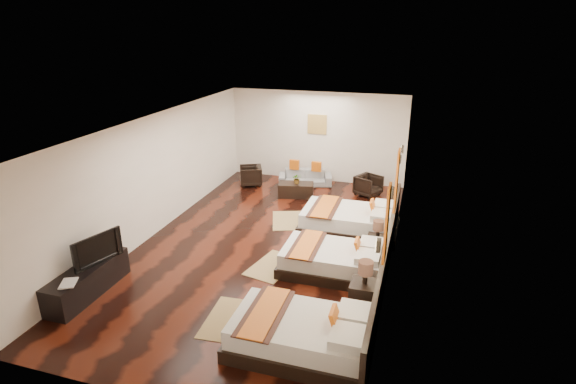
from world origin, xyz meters
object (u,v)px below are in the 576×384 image
(bed_mid, at_px, (334,260))
(book, at_px, (61,284))
(tv, at_px, (95,248))
(figurine, at_px, (108,243))
(nightstand_a, at_px, (364,293))
(nightstand_b, at_px, (377,244))
(coffee_table, at_px, (296,190))
(armchair_left, at_px, (251,176))
(sofa, at_px, (305,177))
(bed_near, at_px, (303,334))
(bed_far, at_px, (350,220))
(table_plant, at_px, (297,179))
(tv_console, at_px, (88,281))
(armchair_right, at_px, (368,185))

(bed_mid, bearing_deg, book, -147.25)
(tv, distance_m, figurine, 0.45)
(nightstand_a, bearing_deg, nightstand_b, 90.00)
(nightstand_a, distance_m, coffee_table, 5.65)
(coffee_table, bearing_deg, figurine, -113.47)
(nightstand_a, bearing_deg, armchair_left, 127.59)
(figurine, distance_m, sofa, 6.75)
(bed_near, relative_size, nightstand_b, 2.58)
(bed_far, bearing_deg, coffee_table, 134.81)
(tv, xyz_separation_m, figurine, (-0.05, 0.43, -0.12))
(sofa, relative_size, armchair_left, 2.42)
(nightstand_b, relative_size, book, 2.45)
(armchair_left, bearing_deg, book, -29.33)
(table_plant, bearing_deg, figurine, -113.78)
(tv_console, relative_size, coffee_table, 1.80)
(book, bearing_deg, figurine, 90.00)
(bed_far, bearing_deg, bed_near, -90.02)
(armchair_left, bearing_deg, bed_mid, 14.65)
(armchair_left, distance_m, coffee_table, 1.70)
(book, bearing_deg, sofa, 73.25)
(nightstand_b, height_order, table_plant, nightstand_b)
(bed_far, xyz_separation_m, tv_console, (-4.20, -4.04, -0.02))
(nightstand_a, xyz_separation_m, armchair_right, (-0.66, 5.69, -0.04))
(figurine, xyz_separation_m, coffee_table, (2.29, 5.28, -0.52))
(bed_mid, relative_size, figurine, 6.10)
(bed_far, xyz_separation_m, nightstand_a, (0.75, -3.07, 0.04))
(nightstand_b, xyz_separation_m, tv_console, (-4.95, -2.98, -0.02))
(armchair_left, height_order, armchair_right, armchair_left)
(nightstand_b, relative_size, coffee_table, 0.84)
(armchair_left, bearing_deg, tv, -29.62)
(bed_mid, bearing_deg, coffee_table, 116.17)
(bed_mid, height_order, nightstand_a, nightstand_a)
(bed_mid, distance_m, nightstand_b, 1.16)
(nightstand_b, distance_m, tv_console, 5.77)
(nightstand_a, height_order, sofa, nightstand_a)
(bed_near, distance_m, tv, 4.22)
(table_plant, bearing_deg, sofa, 91.84)
(figurine, bearing_deg, nightstand_b, 24.94)
(figurine, xyz_separation_m, armchair_right, (4.29, 5.98, -0.42))
(nightstand_a, height_order, coffee_table, nightstand_a)
(bed_far, distance_m, book, 6.27)
(nightstand_b, relative_size, armchair_left, 1.26)
(bed_near, bearing_deg, bed_mid, 90.03)
(tv, distance_m, armchair_left, 6.31)
(sofa, bearing_deg, book, -122.45)
(bed_far, distance_m, armchair_right, 2.62)
(bed_mid, xyz_separation_m, table_plant, (-1.87, 3.87, 0.28))
(figurine, xyz_separation_m, table_plant, (2.33, 5.28, -0.17))
(tv_console, relative_size, book, 5.23)
(figurine, distance_m, table_plant, 5.77)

